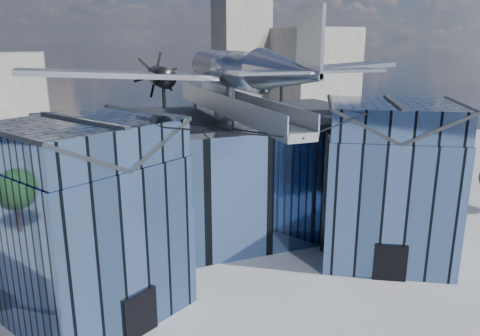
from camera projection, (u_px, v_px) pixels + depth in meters
name	position (u px, v px, depth m)	size (l,w,h in m)	color
ground_plane	(250.00, 272.00, 33.29)	(120.00, 120.00, 0.00)	gray
museum	(223.00, 176.00, 37.04)	(32.88, 24.50, 17.60)	#476391
bg_towers	(141.00, 77.00, 76.48)	(77.00, 24.50, 26.00)	gray
tree_side_e	(438.00, 151.00, 53.88)	(3.93, 3.93, 5.23)	#321D14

